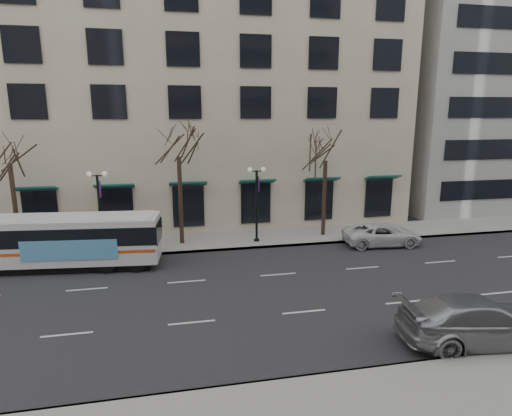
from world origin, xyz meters
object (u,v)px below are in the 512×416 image
object	(u,v)px
white_pickup	(382,235)
silver_car	(480,321)
lamp_post_right	(257,201)
tree_far_right	(326,147)
tree_far_mid	(178,142)
city_bus	(60,240)
lamp_post_left	(100,208)
tree_far_left	(8,148)

from	to	relation	value
white_pickup	silver_car	bearing A→B (deg)	173.86
lamp_post_right	tree_far_right	bearing A→B (deg)	6.85
tree_far_right	silver_car	world-z (taller)	tree_far_right
tree_far_mid	lamp_post_right	world-z (taller)	tree_far_mid
city_bus	tree_far_right	bearing A→B (deg)	16.19
tree_far_mid	lamp_post_left	size ratio (longest dim) A/B	1.64
city_bus	white_pickup	world-z (taller)	city_bus
tree_far_mid	city_bus	world-z (taller)	tree_far_mid
tree_far_left	white_pickup	world-z (taller)	tree_far_left
silver_car	white_pickup	xyz separation A→B (m)	(2.35, 12.26, -0.19)
silver_car	lamp_post_left	bearing A→B (deg)	54.13
lamp_post_right	city_bus	size ratio (longest dim) A/B	0.46
tree_far_left	city_bus	distance (m)	6.65
city_bus	silver_car	distance (m)	21.36
tree_far_mid	white_pickup	xyz separation A→B (m)	(13.18, -2.67, -6.19)
lamp_post_right	white_pickup	distance (m)	8.72
tree_far_mid	silver_car	size ratio (longest dim) A/B	1.36
tree_far_mid	white_pickup	world-z (taller)	tree_far_mid
tree_far_right	tree_far_mid	bearing A→B (deg)	180.00
tree_far_left	city_bus	size ratio (longest dim) A/B	0.73
tree_far_mid	city_bus	xyz separation A→B (m)	(-6.88, -3.01, -5.24)
tree_far_mid	lamp_post_right	size ratio (longest dim) A/B	1.64
tree_far_left	silver_car	world-z (taller)	tree_far_left
tree_far_left	silver_car	distance (m)	26.28
tree_far_right	city_bus	distance (m)	17.79
tree_far_right	lamp_post_right	xyz separation A→B (m)	(-4.99, -0.60, -3.48)
tree_far_left	lamp_post_left	xyz separation A→B (m)	(5.01, -0.60, -3.75)
tree_far_right	silver_car	xyz separation A→B (m)	(0.83, -14.93, -5.51)
tree_far_right	silver_car	distance (m)	15.94
tree_far_mid	lamp_post_left	xyz separation A→B (m)	(-4.99, -0.60, -3.96)
silver_car	white_pickup	world-z (taller)	silver_car
tree_far_right	city_bus	xyz separation A→B (m)	(-16.88, -3.01, -4.76)
city_bus	tree_far_left	bearing A→B (deg)	142.09
lamp_post_right	silver_car	size ratio (longest dim) A/B	0.83
tree_far_left	lamp_post_left	bearing A→B (deg)	-6.83
tree_far_right	white_pickup	xyz separation A→B (m)	(3.18, -2.67, -5.70)
tree_far_right	lamp_post_right	size ratio (longest dim) A/B	1.55
tree_far_left	white_pickup	xyz separation A→B (m)	(23.18, -2.67, -5.98)
lamp_post_left	tree_far_mid	bearing A→B (deg)	6.85
tree_far_left	silver_car	size ratio (longest dim) A/B	1.33
city_bus	silver_car	xyz separation A→B (m)	(17.71, -11.92, -0.75)
lamp_post_right	city_bus	world-z (taller)	lamp_post_right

